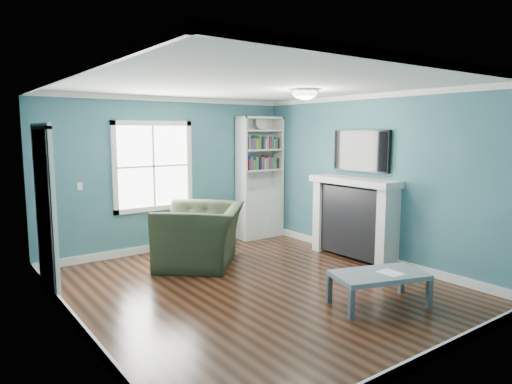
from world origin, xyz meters
TOP-DOWN VIEW (x-y plane):
  - floor at (0.00, 0.00)m, footprint 5.00×5.00m
  - room_walls at (0.00, 0.00)m, footprint 5.00×5.00m
  - trim at (0.00, 0.00)m, footprint 4.50×5.00m
  - window at (-0.30, 2.49)m, footprint 1.40×0.06m
  - bookshelf at (1.77, 2.30)m, footprint 0.90×0.35m
  - fireplace at (2.08, 0.20)m, footprint 0.44×1.58m
  - tv at (2.20, 0.20)m, footprint 0.06×1.10m
  - door at (-2.22, 1.40)m, footprint 0.12×0.98m
  - ceiling_fixture at (0.90, 0.10)m, footprint 0.38×0.38m
  - light_switch at (-1.50, 2.48)m, footprint 0.08×0.01m
  - recliner at (-0.04, 1.39)m, footprint 1.59×1.63m
  - coffee_table at (0.80, -1.33)m, footprint 1.20×0.89m
  - paper_sheet at (0.91, -1.42)m, footprint 0.22×0.28m

SIDE VIEW (x-z plane):
  - floor at x=0.00m, z-range 0.00..0.00m
  - coffee_table at x=0.80m, z-range 0.14..0.53m
  - paper_sheet at x=0.91m, z-range 0.39..0.39m
  - recliner at x=-0.04m, z-range 0.00..1.21m
  - fireplace at x=2.08m, z-range -0.01..1.29m
  - bookshelf at x=1.77m, z-range -0.23..2.08m
  - door at x=-2.22m, z-range -0.01..2.16m
  - light_switch at x=-1.50m, z-range 1.14..1.26m
  - trim at x=0.00m, z-range -0.06..2.54m
  - window at x=-0.30m, z-range 0.70..2.20m
  - room_walls at x=0.00m, z-range -0.92..4.08m
  - tv at x=2.20m, z-range 1.40..2.05m
  - ceiling_fixture at x=0.90m, z-range 2.47..2.63m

